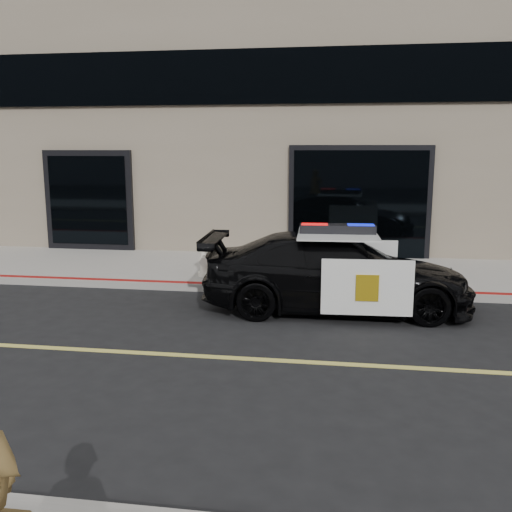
# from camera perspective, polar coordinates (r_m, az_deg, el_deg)

# --- Properties ---
(ground) EXTENTS (120.00, 120.00, 0.00)m
(ground) POSITION_cam_1_polar(r_m,az_deg,el_deg) (7.87, 18.64, -10.77)
(ground) COLOR black
(ground) RESTS_ON ground
(sidewalk_n) EXTENTS (60.00, 3.50, 0.15)m
(sidewalk_n) POSITION_cam_1_polar(r_m,az_deg,el_deg) (12.84, 14.72, -1.89)
(sidewalk_n) COLOR gray
(sidewalk_n) RESTS_ON ground
(building_n) EXTENTS (60.00, 7.00, 12.00)m
(building_n) POSITION_cam_1_polar(r_m,az_deg,el_deg) (18.05, 13.87, 20.67)
(building_n) COLOR #756856
(building_n) RESTS_ON ground
(police_car) EXTENTS (2.36, 4.81, 1.52)m
(police_car) POSITION_cam_1_polar(r_m,az_deg,el_deg) (10.03, 8.05, -1.59)
(police_car) COLOR black
(police_car) RESTS_ON ground
(fire_hydrant) EXTENTS (0.38, 0.53, 0.85)m
(fire_hydrant) POSITION_cam_1_polar(r_m,az_deg,el_deg) (12.01, -4.95, -0.13)
(fire_hydrant) COLOR white
(fire_hydrant) RESTS_ON sidewalk_n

